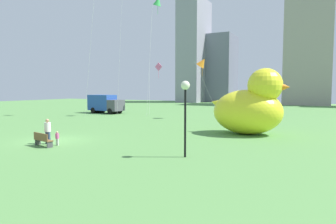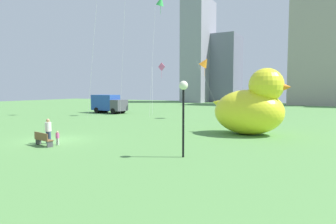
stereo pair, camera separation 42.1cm
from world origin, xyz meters
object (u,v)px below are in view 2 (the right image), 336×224
person_adult (48,130)px  kite_orange (205,62)px  lamppost (183,97)px  box_truck (109,104)px  giant_inflatable_duck (251,107)px  person_child (57,137)px  park_bench (43,139)px  kite_green (161,2)px  kite_pink (161,68)px

person_adult → kite_orange: (3.07, 21.43, 6.16)m
lamppost → box_truck: (-23.40, 21.59, -1.90)m
giant_inflatable_duck → box_truck: 27.30m
lamppost → kite_orange: (-6.99, 20.72, 3.78)m
person_adult → giant_inflatable_duck: giant_inflatable_duck is taller
person_child → lamppost: bearing=5.3°
park_bench → kite_orange: size_ratio=0.23×
park_bench → kite_orange: kite_orange is taller
giant_inflatable_duck → kite_green: kite_green is taller
person_child → giant_inflatable_duck: bearing=46.6°
person_child → kite_pink: bearing=104.4°
person_adult → kite_pink: 26.43m
kite_orange → kite_green: bearing=176.9°
kite_orange → park_bench: bearing=-96.7°
person_adult → giant_inflatable_duck: size_ratio=0.26×
kite_orange → giant_inflatable_duck: bearing=-51.7°
person_adult → park_bench: bearing=-61.1°
person_child → box_truck: 26.66m
kite_orange → kite_green: (-6.65, 0.36, 8.47)m
box_truck → giant_inflatable_duck: bearing=-24.8°
person_child → kite_pink: (-6.50, 25.29, 6.36)m
kite_orange → kite_green: kite_green is taller
person_child → person_adult: bearing=173.3°
lamppost → kite_green: kite_green is taller
person_child → lamppost: (9.02, 0.84, 2.81)m
giant_inflatable_duck → lamppost: (-1.37, -10.13, 1.01)m
lamppost → kite_orange: 22.19m
person_child → giant_inflatable_duck: 15.22m
box_truck → kite_pink: (7.88, 2.86, 5.44)m
park_bench → giant_inflatable_duck: size_ratio=0.27×
kite_pink → kite_green: bearing=-60.9°
park_bench → box_truck: box_truck is taller
box_truck → kite_orange: bearing=-3.0°
giant_inflatable_duck → lamppost: bearing=-97.7°
box_truck → kite_orange: size_ratio=0.76×
person_adult → kite_orange: 22.51m
park_bench → person_adult: size_ratio=1.03×
park_bench → lamppost: bearing=9.1°
giant_inflatable_duck → kite_orange: size_ratio=0.83×
person_adult → lamppost: lamppost is taller
giant_inflatable_duck → kite_orange: kite_orange is taller
person_adult → person_child: bearing=-6.7°
lamppost → kite_green: 27.94m
lamppost → box_truck: 31.89m
kite_orange → kite_green: size_ratio=0.48×
park_bench → person_child: bearing=50.5°
lamppost → kite_orange: size_ratio=0.54×
person_child → giant_inflatable_duck: (10.39, 10.97, 1.80)m
box_truck → kite_pink: size_ratio=0.78×
person_adult → person_child: person_adult is taller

